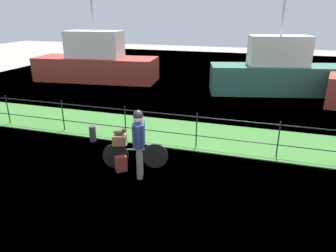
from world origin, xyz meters
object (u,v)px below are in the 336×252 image
Objects in this scene: terrier_dog at (120,132)px; backpack_on_paving at (121,164)px; bicycle_main at (135,155)px; wooden_crate at (119,139)px; mooring_bollard at (93,134)px; moored_boat_far at (96,63)px; cyclist_person at (139,138)px; moored_boat_mid at (276,73)px.

backpack_on_paving is at bearing -70.53° from terrier_dog.
wooden_crate reaches higher than bicycle_main.
moored_boat_far reaches higher than mooring_bollard.
bicycle_main is at bearing 17.39° from wooden_crate.
bicycle_main is 0.22× the size of moored_boat_far.
wooden_crate is 0.20m from terrier_dog.
moored_boat_far is at bearing 124.28° from bicycle_main.
cyclist_person reaches higher than backpack_on_paving.
moored_boat_far is at bearing 179.57° from moored_boat_mid.
cyclist_person reaches higher than wooden_crate.
moored_boat_mid is (5.39, 7.96, 0.76)m from mooring_bollard.
bicycle_main is 0.72m from terrier_dog.
cyclist_person is 4.21× the size of backpack_on_paving.
wooden_crate is (-0.34, -0.11, 0.43)m from bicycle_main.
wooden_crate is 0.73m from cyclist_person.
wooden_crate is at bearing 156.98° from cyclist_person.
moored_boat_far is (-4.39, 8.03, 0.77)m from mooring_bollard.
moored_boat_mid is at bearing 67.71° from terrier_dog.
wooden_crate is at bearing 77.79° from backpack_on_paving.
terrier_dog is 2.19m from mooring_bollard.
cyclist_person is at bearing -51.90° from backpack_on_paving.
cyclist_person is at bearing -108.44° from moored_boat_mid.
moored_boat_far is at bearing 82.50° from backpack_on_paving.
backpack_on_paving is 2.21m from mooring_bollard.
bicycle_main is at bearing 17.39° from terrier_dog.
wooden_crate is 10.04m from moored_boat_mid.
wooden_crate is at bearing -162.61° from bicycle_main.
wooden_crate is 0.05× the size of moored_boat_mid.
terrier_dog is 0.68m from cyclist_person.
wooden_crate is 0.99× the size of terrier_dog.
moored_boat_far is at bearing 122.62° from terrier_dog.
cyclist_person is at bearing -55.57° from moored_boat_far.
cyclist_person is 11.67m from moored_boat_far.
backpack_on_paving is (0.08, -0.15, -0.58)m from wooden_crate.
terrier_dog is 0.19× the size of cyclist_person.
mooring_bollard is 9.19m from moored_boat_far.
wooden_crate is at bearing -112.40° from moored_boat_mid.
cyclist_person is at bearing -24.38° from terrier_dog.
moored_boat_far reaches higher than cyclist_person.
backpack_on_paving is at bearing -57.57° from moored_boat_far.
moored_boat_far is at bearing 118.65° from mooring_bollard.
wooden_crate is 0.81× the size of backpack_on_paving.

